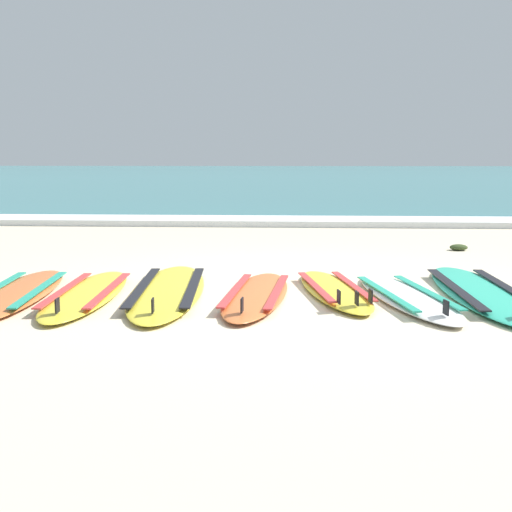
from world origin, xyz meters
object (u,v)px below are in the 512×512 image
at_px(surfboard_0, 18,293).
at_px(surfboard_5, 406,296).
at_px(surfboard_2, 168,290).
at_px(surfboard_3, 256,294).
at_px(surfboard_4, 334,290).
at_px(surfboard_1, 87,293).
at_px(surfboard_6, 481,292).

height_order(surfboard_0, surfboard_5, same).
bearing_deg(surfboard_0, surfboard_2, 7.99).
bearing_deg(surfboard_3, surfboard_4, 18.13).
xyz_separation_m(surfboard_0, surfboard_1, (0.63, 0.00, 0.00)).
xyz_separation_m(surfboard_4, surfboard_5, (0.61, -0.24, -0.00)).
bearing_deg(surfboard_2, surfboard_5, -4.01).
distance_m(surfboard_2, surfboard_6, 2.83).
distance_m(surfboard_2, surfboard_3, 0.83).
bearing_deg(surfboard_0, surfboard_1, 0.29).
distance_m(surfboard_0, surfboard_2, 1.33).
relative_size(surfboard_4, surfboard_5, 0.93).
relative_size(surfboard_1, surfboard_6, 0.84).
relative_size(surfboard_3, surfboard_6, 0.80).
bearing_deg(surfboard_3, surfboard_1, -178.36).
bearing_deg(surfboard_3, surfboard_5, -0.41).
bearing_deg(surfboard_3, surfboard_6, 5.94).
xyz_separation_m(surfboard_0, surfboard_5, (3.44, 0.04, 0.00)).
bearing_deg(surfboard_4, surfboard_3, -161.87).
xyz_separation_m(surfboard_2, surfboard_4, (1.51, 0.09, 0.00)).
bearing_deg(surfboard_4, surfboard_6, -0.86).
xyz_separation_m(surfboard_1, surfboard_3, (1.50, 0.04, 0.00)).
xyz_separation_m(surfboard_1, surfboard_6, (3.52, 0.25, -0.00)).
height_order(surfboard_2, surfboard_4, same).
bearing_deg(surfboard_4, surfboard_1, -172.97).
height_order(surfboard_2, surfboard_5, same).
bearing_deg(surfboard_4, surfboard_2, -176.61).
distance_m(surfboard_2, surfboard_4, 1.52).
height_order(surfboard_0, surfboard_6, same).
bearing_deg(surfboard_6, surfboard_5, -162.72).
bearing_deg(surfboard_6, surfboard_0, -176.47).
height_order(surfboard_0, surfboard_1, same).
bearing_deg(surfboard_0, surfboard_6, 3.53).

